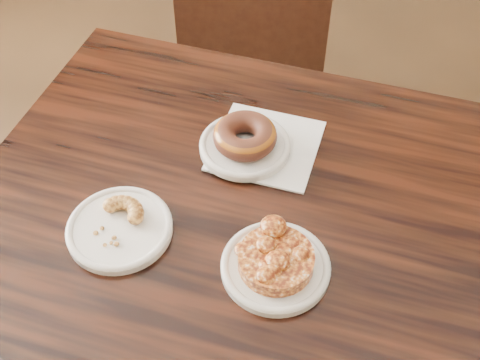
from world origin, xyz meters
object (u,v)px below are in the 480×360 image
(chair_far, at_px, (257,44))
(glazed_donut, at_px, (245,136))
(cruller_fragment, at_px, (118,222))
(cafe_table, at_px, (225,340))
(apple_fritter, at_px, (276,258))

(chair_far, distance_m, glazed_donut, 0.80)
(glazed_donut, bearing_deg, chair_far, 106.94)
(cruller_fragment, bearing_deg, glazed_donut, 62.14)
(cafe_table, xyz_separation_m, cruller_fragment, (-0.15, -0.06, 0.40))
(cafe_table, distance_m, cruller_fragment, 0.43)
(cafe_table, bearing_deg, apple_fritter, -24.02)
(apple_fritter, xyz_separation_m, cruller_fragment, (-0.25, -0.02, -0.01))
(cafe_table, xyz_separation_m, apple_fritter, (0.10, -0.04, 0.41))
(cafe_table, xyz_separation_m, chair_far, (-0.24, 0.87, 0.08))
(cafe_table, relative_size, apple_fritter, 5.81)
(chair_far, height_order, cruller_fragment, chair_far)
(cafe_table, relative_size, chair_far, 0.96)
(cafe_table, height_order, chair_far, chair_far)
(cafe_table, bearing_deg, cruller_fragment, -160.93)
(chair_far, xyz_separation_m, glazed_donut, (0.21, -0.70, 0.34))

